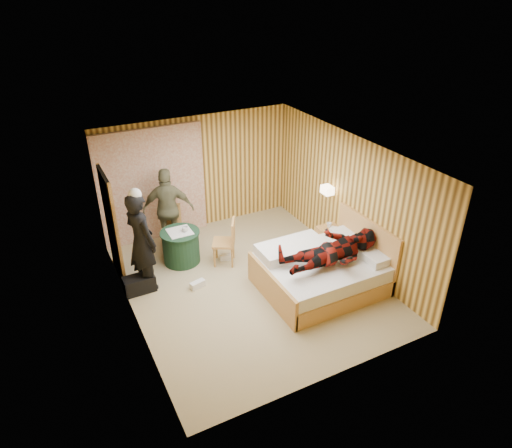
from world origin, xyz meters
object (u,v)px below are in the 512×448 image
man_on_bed (334,244)px  woman_standing (141,242)px  chair_near (228,239)px  duffel_bag (139,284)px  chair_far (172,224)px  nightstand (332,242)px  round_table (181,246)px  wall_lamp (327,190)px  bed (322,271)px  man_at_table (169,209)px

man_on_bed → woman_standing: bearing=149.4°
chair_near → duffel_bag: chair_near is taller
chair_far → nightstand: bearing=-17.2°
round_table → man_on_bed: size_ratio=0.43×
wall_lamp → round_table: wall_lamp is taller
chair_far → man_on_bed: man_on_bed is taller
bed → duffel_bag: bed is taller
man_at_table → chair_near: bearing=147.4°
woman_standing → man_at_table: bearing=-58.6°
chair_near → duffel_bag: 1.83m
nightstand → round_table: 2.97m
man_at_table → woman_standing: bearing=74.6°
wall_lamp → chair_near: 2.16m
duffel_bag → woman_standing: woman_standing is taller
round_table → chair_far: 0.64m
wall_lamp → nightstand: (-0.04, -0.33, -1.00)m
nightstand → chair_near: (-1.94, 0.70, 0.24)m
chair_near → bed: bearing=67.7°
bed → duffel_bag: bearing=155.9°
round_table → woman_standing: woman_standing is taller
nightstand → woman_standing: bearing=169.2°
wall_lamp → duffel_bag: wall_lamp is taller
duffel_bag → man_at_table: size_ratio=0.32×
wall_lamp → nightstand: 1.05m
chair_far → woman_standing: bearing=-112.4°
wall_lamp → chair_near: size_ratio=0.28×
nightstand → duffel_bag: size_ratio=1.11×
bed → chair_near: bed is taller
nightstand → duffel_bag: 3.78m
round_table → duffel_bag: size_ratio=1.40×
round_table → chair_near: (0.80, -0.46, 0.20)m
bed → woman_standing: woman_standing is taller
chair_far → man_on_bed: bearing=-38.5°
duffel_bag → bed: bearing=-24.9°
duffel_bag → man_at_table: man_at_table is taller
round_table → man_at_table: man_at_table is taller
wall_lamp → bed: bearing=-126.1°
man_on_bed → wall_lamp: bearing=59.8°
woman_standing → bed: bearing=-139.1°
round_table → chair_far: size_ratio=0.82×
nightstand → man_on_bed: (-0.73, -1.00, 0.70)m
round_table → duffel_bag: round_table is taller
wall_lamp → bed: 1.67m
chair_near → man_on_bed: 2.13m
nightstand → duffel_bag: bearing=171.4°
bed → nightstand: 1.08m
man_at_table → man_on_bed: bearing=147.1°
man_at_table → nightstand: bearing=168.2°
chair_near → woman_standing: size_ratio=0.50×
duffel_bag → woman_standing: (0.16, 0.12, 0.77)m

